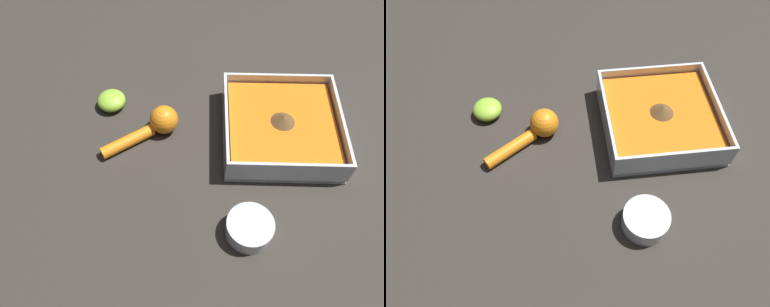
{
  "view_description": "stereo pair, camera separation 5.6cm",
  "coord_description": "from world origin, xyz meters",
  "views": [
    {
      "loc": [
        0.45,
        -0.16,
        0.63
      ],
      "look_at": [
        0.04,
        -0.18,
        0.03
      ],
      "focal_mm": 35.0,
      "sensor_mm": 36.0,
      "label": 1
    },
    {
      "loc": [
        0.45,
        -0.22,
        0.63
      ],
      "look_at": [
        0.04,
        -0.18,
        0.03
      ],
      "focal_mm": 35.0,
      "sensor_mm": 36.0,
      "label": 2
    }
  ],
  "objects": [
    {
      "name": "lemon_half",
      "position": [
        -0.11,
        -0.36,
        0.02
      ],
      "size": [
        0.06,
        0.06,
        0.03
      ],
      "color": "#93CC38",
      "rests_on": "ground_plane"
    },
    {
      "name": "spice_bowl",
      "position": [
        0.19,
        -0.07,
        0.02
      ],
      "size": [
        0.08,
        0.08,
        0.04
      ],
      "color": "silver",
      "rests_on": "ground_plane"
    },
    {
      "name": "ground_plane",
      "position": [
        0.0,
        0.0,
        0.0
      ],
      "size": [
        4.0,
        4.0,
        0.0
      ],
      "primitive_type": "plane",
      "color": "#332D28"
    },
    {
      "name": "square_dish",
      "position": [
        -0.04,
        0.01,
        0.02
      ],
      "size": [
        0.24,
        0.24,
        0.06
      ],
      "color": "silver",
      "rests_on": "ground_plane"
    },
    {
      "name": "lemon_squeezer",
      "position": [
        -0.03,
        -0.25,
        0.03
      ],
      "size": [
        0.12,
        0.16,
        0.06
      ],
      "rotation": [
        0.0,
        0.0,
        2.17
      ],
      "color": "orange",
      "rests_on": "ground_plane"
    }
  ]
}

